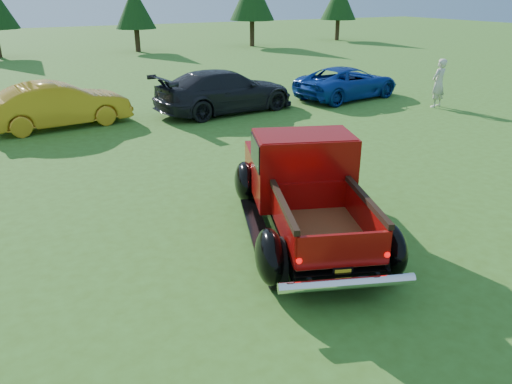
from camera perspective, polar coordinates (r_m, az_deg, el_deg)
ground at (r=8.82m, az=2.46°, el=-5.86°), size 120.00×120.00×0.00m
tree_mid_right at (r=38.04m, az=-13.70°, el=19.78°), size 2.82×2.82×4.40m
tree_far_east at (r=46.56m, az=9.46°, el=20.74°), size 3.07×3.07×4.80m
pickup_truck at (r=9.11m, az=5.32°, el=0.91°), size 3.56×5.15×1.80m
show_car_yellow at (r=17.38m, az=-21.60°, el=9.26°), size 4.51×1.97×1.44m
show_car_grey at (r=18.33m, az=-3.55°, el=11.44°), size 5.39×2.67×1.50m
show_car_blue at (r=21.07m, az=10.40°, el=12.20°), size 4.84×2.80×1.27m
spectator at (r=20.23m, az=20.14°, el=11.59°), size 0.73×0.55×1.79m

